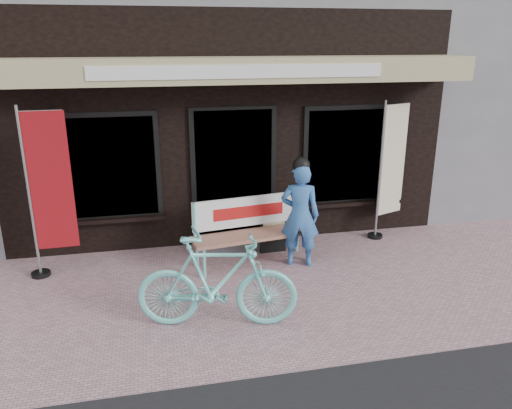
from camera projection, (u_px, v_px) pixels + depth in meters
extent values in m
plane|color=#B88D95|center=(261.00, 300.00, 6.36)|extent=(70.00, 70.00, 0.00)
cube|color=black|center=(209.00, 108.00, 10.44)|extent=(7.00, 6.00, 3.60)
cube|color=tan|center=(236.00, 70.00, 7.03)|extent=(7.00, 0.80, 0.35)
cube|color=white|center=(242.00, 72.00, 6.65)|extent=(4.00, 0.02, 0.18)
cube|color=black|center=(234.00, 177.00, 7.85)|extent=(1.20, 0.06, 2.10)
cube|color=black|center=(234.00, 177.00, 7.84)|extent=(1.35, 0.04, 2.20)
cube|color=black|center=(101.00, 168.00, 7.38)|extent=(1.60, 0.06, 1.50)
cube|color=black|center=(354.00, 155.00, 8.17)|extent=(1.60, 0.06, 1.50)
cube|color=black|center=(101.00, 168.00, 7.37)|extent=(1.75, 0.04, 1.65)
cube|color=black|center=(354.00, 156.00, 8.16)|extent=(1.75, 0.04, 1.65)
cube|color=black|center=(105.00, 220.00, 7.57)|extent=(1.80, 0.18, 0.06)
cube|color=black|center=(352.00, 203.00, 8.37)|extent=(1.80, 0.18, 0.06)
cube|color=#59595B|center=(237.00, 243.00, 7.96)|extent=(1.30, 0.45, 0.15)
cylinder|color=#6DD5D1|center=(204.00, 264.00, 6.89)|extent=(0.05, 0.05, 0.42)
cylinder|color=#6DD5D1|center=(197.00, 253.00, 7.24)|extent=(0.05, 0.05, 0.42)
cylinder|color=#6DD5D1|center=(308.00, 248.00, 7.42)|extent=(0.05, 0.05, 0.42)
cylinder|color=#6DD5D1|center=(297.00, 238.00, 7.78)|extent=(0.05, 0.05, 0.42)
cube|color=#9F6B57|center=(253.00, 235.00, 7.26)|extent=(1.84, 0.71, 0.05)
cylinder|color=#6DD5D1|center=(195.00, 222.00, 7.08)|extent=(0.05, 0.05, 0.55)
cylinder|color=#6DD5D1|center=(299.00, 208.00, 7.63)|extent=(0.05, 0.05, 0.55)
cube|color=white|center=(248.00, 211.00, 7.36)|extent=(1.69, 0.29, 0.45)
cube|color=#B21414|center=(249.00, 212.00, 7.34)|extent=(1.07, 0.17, 0.18)
cylinder|color=#6DD5D1|center=(196.00, 232.00, 6.92)|extent=(0.10, 0.44, 0.04)
cylinder|color=#6DD5D1|center=(306.00, 217.00, 7.49)|extent=(0.10, 0.44, 0.04)
imported|color=#3368B2|center=(300.00, 215.00, 7.15)|extent=(0.64, 0.53, 1.52)
sphere|color=black|center=(301.00, 166.00, 6.92)|extent=(0.31, 0.31, 0.24)
imported|color=#6DD5D1|center=(217.00, 282.00, 5.63)|extent=(1.90, 0.88, 1.10)
cylinder|color=gray|center=(29.00, 195.00, 6.64)|extent=(0.04, 0.04, 2.38)
cylinder|color=gray|center=(40.00, 111.00, 6.36)|extent=(0.54, 0.05, 0.03)
cube|color=maroon|center=(51.00, 182.00, 6.66)|extent=(0.54, 0.06, 1.89)
cylinder|color=black|center=(41.00, 274.00, 7.01)|extent=(0.27, 0.27, 0.05)
cylinder|color=gray|center=(380.00, 172.00, 8.02)|extent=(0.05, 0.05, 2.27)
cylinder|color=gray|center=(397.00, 104.00, 7.82)|extent=(0.49, 0.20, 0.02)
cube|color=beige|center=(393.00, 160.00, 8.11)|extent=(0.49, 0.21, 1.81)
cylinder|color=black|center=(375.00, 236.00, 8.37)|extent=(0.32, 0.32, 0.05)
cube|color=black|center=(273.00, 227.00, 7.69)|extent=(0.41, 0.09, 0.81)
cube|color=beige|center=(274.00, 223.00, 7.62)|extent=(0.34, 0.03, 0.50)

